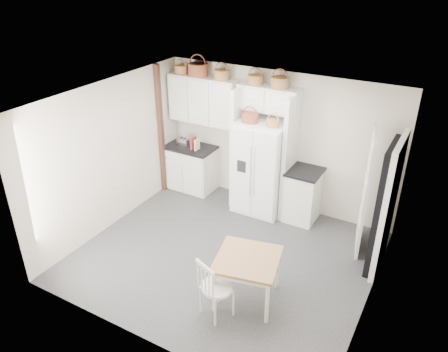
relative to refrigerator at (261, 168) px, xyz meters
The scene contains 29 objects.
floor 1.85m from the refrigerator, 84.71° to the right, with size 4.50×4.50×0.00m, color #2D2D30.
ceiling 2.37m from the refrigerator, 84.71° to the right, with size 4.50×4.50×0.00m, color white.
wall_back 0.59m from the refrigerator, 68.46° to the left, with size 4.50×4.50×0.00m, color beige.
wall_left 2.69m from the refrigerator, 142.35° to the right, with size 4.00×4.00×0.00m, color beige.
wall_right 2.93m from the refrigerator, 34.02° to the right, with size 4.00×4.00×0.00m, color beige.
refrigerator is the anchor object (origin of this frame).
base_cab_left 1.66m from the refrigerator, behind, with size 0.96×0.61×0.89m, color silver.
base_cab_right 0.92m from the refrigerator, ahead, with size 0.54×0.64×0.94m, color silver.
dining_table 2.53m from the refrigerator, 68.94° to the right, with size 0.85×0.85×0.71m, color brown.
windsor_chair 2.89m from the refrigerator, 76.33° to the right, with size 0.45×0.41×0.92m, color silver.
counter_left 1.60m from the refrigerator, behind, with size 1.01×0.65×0.04m, color black.
counter_right 0.83m from the refrigerator, ahead, with size 0.58×0.69×0.04m, color black.
toaster 1.74m from the refrigerator, behind, with size 0.24×0.14×0.17m, color silver.
cookbook_red 1.49m from the refrigerator, behind, with size 0.04×0.17×0.25m, color #A22833.
cookbook_cream 1.40m from the refrigerator, behind, with size 0.03×0.15×0.22m, color beige.
basket_upper_a 2.41m from the refrigerator, behind, with size 0.27×0.27×0.15m, color #8F5D37.
basket_upper_b 2.16m from the refrigerator, behind, with size 0.39×0.39×0.23m, color brown.
basket_upper_c 1.84m from the refrigerator, 167.57° to the left, with size 0.30×0.30×0.17m, color #8F5D37.
basket_bridge_a 1.59m from the refrigerator, 142.90° to the left, with size 0.29×0.29×0.16m, color #8F5D37.
basket_bridge_b 1.59m from the refrigerator, 48.72° to the left, with size 0.32×0.32×0.18m, color #8F5D37.
basket_fridge_a 0.98m from the refrigerator, 154.24° to the right, with size 0.30×0.30×0.16m, color brown.
basket_fridge_b 0.97m from the refrigerator, 23.77° to the right, with size 0.23×0.23×0.12m, color #8F5D37.
upper_cabinet 1.71m from the refrigerator, behind, with size 1.40×0.34×0.90m, color silver.
bridge_cabinet 1.27m from the refrigerator, 90.00° to the left, with size 1.12×0.34×0.45m, color silver.
fridge_panel_left 0.58m from the refrigerator, behind, with size 0.08×0.60×2.30m, color silver.
fridge_panel_right 0.58m from the refrigerator, ahead, with size 0.08×0.60×2.30m, color silver.
trim_post 2.11m from the refrigerator, behind, with size 0.09×0.09×2.60m, color #32190D.
doorway_void 2.40m from the refrigerator, 15.02° to the right, with size 0.18×0.85×2.05m, color black.
door_slab 1.98m from the refrigerator, ahead, with size 0.80×0.04×2.05m, color white.
Camera 1 is at (2.80, -4.99, 4.41)m, focal length 35.00 mm.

